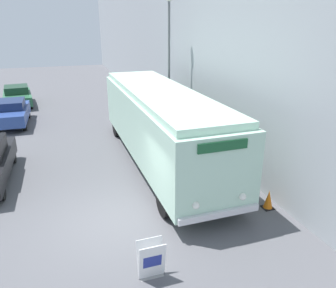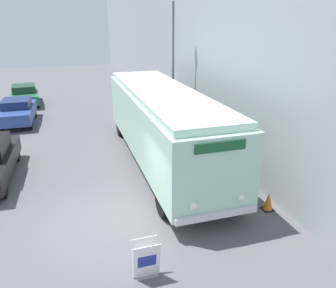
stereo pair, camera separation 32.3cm
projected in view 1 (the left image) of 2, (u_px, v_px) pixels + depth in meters
ground_plane at (112, 222)px, 10.26m from camera, size 80.00×80.00×0.00m
building_wall_right at (174, 48)px, 19.29m from camera, size 0.30×60.00×8.81m
vintage_bus at (160, 122)px, 14.00m from camera, size 2.70×11.23×3.25m
sign_board at (151, 260)px, 7.91m from camera, size 0.65×0.38×1.00m
streetlamp at (169, 49)px, 16.83m from camera, size 0.36×0.36×7.16m
parked_car_mid at (11, 113)px, 19.56m from camera, size 1.92×4.13×1.50m
parked_car_far at (17, 96)px, 24.12m from camera, size 2.25×4.34×1.45m
traffic_cone at (268, 200)px, 10.91m from camera, size 0.36×0.36×0.65m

